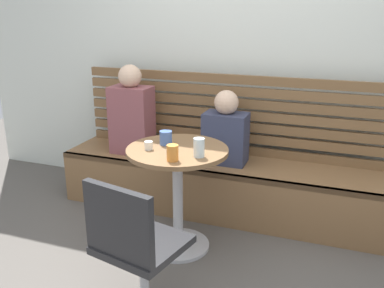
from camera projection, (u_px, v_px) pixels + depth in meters
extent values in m
cube|color=silver|center=(241.00, 30.00, 3.49)|extent=(5.20, 0.10, 2.90)
cube|color=brown|center=(223.00, 187.00, 3.48)|extent=(2.70, 0.52, 0.44)
cube|color=brown|center=(214.00, 175.00, 3.20)|extent=(2.70, 0.04, 0.04)
cube|color=brown|center=(231.00, 149.00, 3.61)|extent=(2.65, 0.04, 0.07)
cube|color=brown|center=(231.00, 136.00, 3.58)|extent=(2.65, 0.04, 0.07)
cube|color=brown|center=(232.00, 125.00, 3.55)|extent=(2.65, 0.04, 0.07)
cube|color=brown|center=(232.00, 114.00, 3.52)|extent=(2.65, 0.04, 0.07)
cube|color=brown|center=(233.00, 103.00, 3.49)|extent=(2.65, 0.04, 0.07)
cube|color=brown|center=(233.00, 91.00, 3.46)|extent=(2.65, 0.04, 0.07)
cube|color=brown|center=(233.00, 79.00, 3.43)|extent=(2.65, 0.04, 0.07)
cylinder|color=#ADADB2|center=(178.00, 245.00, 3.03)|extent=(0.44, 0.44, 0.02)
cylinder|color=#ADADB2|center=(178.00, 200.00, 2.92)|extent=(0.07, 0.07, 0.69)
cylinder|color=brown|center=(177.00, 151.00, 2.80)|extent=(0.68, 0.68, 0.03)
cylinder|color=#ADADB2|center=(145.00, 285.00, 2.25)|extent=(0.05, 0.05, 0.45)
cube|color=#232326|center=(143.00, 244.00, 2.18)|extent=(0.48, 0.48, 0.04)
cube|color=#232326|center=(118.00, 223.00, 1.98)|extent=(0.40, 0.13, 0.36)
cube|color=brown|center=(132.00, 120.00, 3.56)|extent=(0.34, 0.22, 0.57)
sphere|color=#DBB293|center=(130.00, 76.00, 3.44)|extent=(0.19, 0.19, 0.19)
cube|color=#333851|center=(225.00, 138.00, 3.35)|extent=(0.34, 0.22, 0.40)
sphere|color=#DBB293|center=(226.00, 102.00, 3.26)|extent=(0.19, 0.19, 0.19)
cylinder|color=silver|center=(199.00, 148.00, 2.63)|extent=(0.07, 0.07, 0.12)
cylinder|color=silver|center=(149.00, 145.00, 2.77)|extent=(0.06, 0.06, 0.05)
cylinder|color=#3D5B9E|center=(166.00, 138.00, 2.86)|extent=(0.08, 0.08, 0.09)
cylinder|color=orange|center=(173.00, 153.00, 2.56)|extent=(0.07, 0.07, 0.10)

